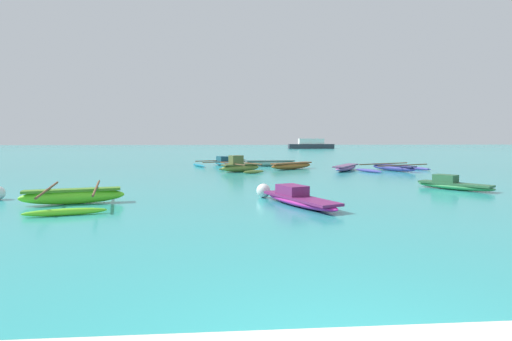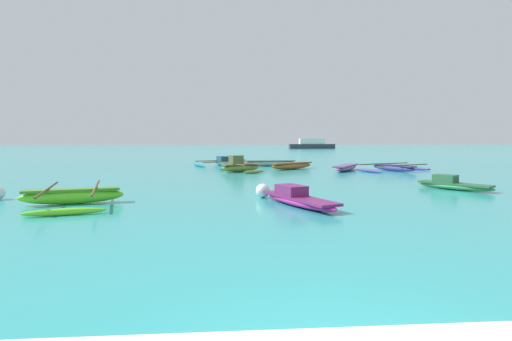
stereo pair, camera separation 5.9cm
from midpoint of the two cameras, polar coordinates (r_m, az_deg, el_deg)
The scene contains 11 objects.
moored_boat_0 at distance 18.39m, azimuth 26.39°, elevation -1.80°, with size 2.36×2.92×0.59m.
moored_boat_1 at distance 30.06m, azimuth 2.14°, elevation 1.09°, with size 4.01×0.66×0.44m.
moored_boat_2 at distance 27.23m, azimuth 19.11°, elevation 0.38°, with size 4.97×3.83×0.46m.
moored_boat_3 at distance 12.69m, azimuth 6.10°, elevation -4.02°, with size 2.15×3.69×0.60m.
moored_boat_4 at distance 30.67m, azimuth -4.40°, elevation 1.12°, with size 5.13×4.27×0.71m.
moored_boat_5 at distance 14.18m, azimuth -24.64°, elevation -3.35°, with size 3.17×4.70×0.54m.
moored_boat_6 at distance 27.29m, azimuth 5.20°, elevation 0.72°, with size 3.35×2.57×0.45m.
moored_boat_7 at distance 25.15m, azimuth -2.24°, elevation 0.61°, with size 2.88×3.47×1.04m.
moored_boat_8 at distance 26.64m, azimuth 12.81°, elevation 0.43°, with size 2.74×3.60×0.37m.
mooring_buoy_0 at distance 14.23m, azimuth 1.10°, elevation -2.89°, with size 0.50×0.50×0.50m.
distant_ferry at distance 80.93m, azimuth 7.99°, elevation 3.70°, with size 9.08×2.00×2.00m.
Camera 2 is at (-1.19, -3.00, 2.12)m, focal length 28.00 mm.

